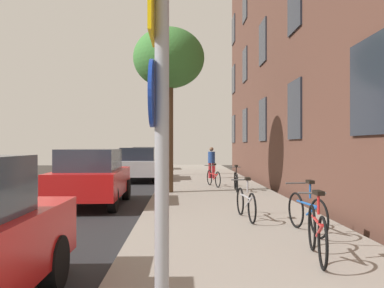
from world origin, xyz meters
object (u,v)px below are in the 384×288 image
Objects in this scene: sign_post at (159,119)px; car_1 at (91,177)px; bicycle_2 at (246,203)px; bicycle_4 at (214,177)px; tree_near at (169,60)px; bicycle_3 at (236,181)px; bicycle_0 at (317,232)px; car_2 at (139,164)px; car_3 at (145,158)px; traffic_light at (170,133)px; bicycle_1 at (307,212)px; pedestrian_0 at (212,160)px.

sign_post is 8.92m from car_1.
bicycle_2 is 1.04× the size of bicycle_4.
bicycle_2 is (1.85, -5.30, -4.21)m from tree_near.
car_1 is at bearing -148.94° from bicycle_3.
tree_near is at bearing 109.23° from bicycle_2.
bicycle_0 is 14.99m from car_2.
car_3 is at bearing 107.17° from bicycle_4.
bicycle_2 is at bearing -88.87° from bicycle_4.
traffic_light is 1.95× the size of bicycle_3.
bicycle_4 is 0.37× the size of car_3.
car_2 is (-3.33, 3.94, 0.37)m from bicycle_4.
car_2 reaches higher than bicycle_2.
pedestrian_0 is (-0.83, 12.89, 0.49)m from bicycle_1.
bicycle_4 is 0.41× the size of car_1.
bicycle_1 is 0.37× the size of car_2.
car_2 is 1.01× the size of car_3.
sign_post reaches higher than bicycle_1.
bicycle_4 is at bearing -72.83° from car_3.
tree_near is at bearing 48.21° from car_1.
sign_post is at bearing -100.67° from bicycle_3.
traffic_light is 15.71m from bicycle_1.
car_1 is (-4.50, 6.12, 0.33)m from bicycle_0.
bicycle_4 is 4.19m from pedestrian_0.
car_1 reaches higher than bicycle_0.
car_1 is 16.66m from car_3.
tree_near is at bearing -88.63° from traffic_light.
pedestrian_0 reaches higher than bicycle_3.
pedestrian_0 reaches higher than bicycle_2.
bicycle_3 is at bearing -72.63° from traffic_light.
tree_near is 1.29× the size of car_3.
car_2 is at bearing 86.44° from car_1.
tree_near reaches higher than bicycle_4.
bicycle_3 is at bearing 84.70° from bicycle_2.
traffic_light is 2.19× the size of pedestrian_0.
tree_near reaches higher than car_2.
bicycle_3 is 0.39× the size of car_2.
pedestrian_0 is at bearing 72.61° from tree_near.
pedestrian_0 reaches higher than bicycle_0.
bicycle_2 is 11.76m from car_2.
bicycle_4 is at bearing -49.79° from car_2.
car_2 and car_3 have the same top height.
car_1 and car_2 have the same top height.
bicycle_3 is 14.64m from car_3.
sign_post is at bearing -74.29° from car_1.
bicycle_1 is 12.93m from pedestrian_0.
car_1 is (-3.85, -4.39, 0.37)m from bicycle_4.
traffic_light is at bearing 79.97° from car_1.
bicycle_0 is 10.53m from bicycle_4.
traffic_light is 14.15m from bicycle_2.
bicycle_0 is 0.99× the size of bicycle_3.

